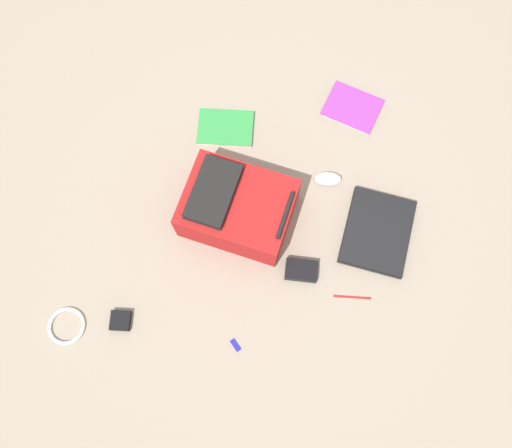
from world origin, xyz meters
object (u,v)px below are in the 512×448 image
(computer_mouse, at_px, (328,179))
(usb_stick, at_px, (235,345))
(book_red, at_px, (352,108))
(cable_coil, at_px, (67,326))
(earbud_pouch, at_px, (121,321))
(laptop, at_px, (378,232))
(book_manual, at_px, (225,128))
(power_brick, at_px, (301,270))
(backpack, at_px, (237,208))
(pen_black, at_px, (352,297))

(computer_mouse, bearing_deg, usb_stick, -27.51)
(book_red, relative_size, cable_coil, 1.85)
(earbud_pouch, relative_size, usb_stick, 1.54)
(computer_mouse, bearing_deg, laptop, 41.72)
(book_manual, relative_size, power_brick, 2.09)
(cable_coil, height_order, usb_stick, cable_coil)
(laptop, bearing_deg, usb_stick, -38.26)
(backpack, bearing_deg, book_red, 148.44)
(laptop, xyz_separation_m, cable_coil, (0.62, -1.04, -0.01))
(laptop, xyz_separation_m, book_manual, (-0.29, -0.68, -0.01))
(earbud_pouch, bearing_deg, cable_coil, -71.04)
(book_manual, xyz_separation_m, usb_stick, (0.83, 0.25, -0.00))
(book_red, bearing_deg, earbud_pouch, -31.87)
(book_red, bearing_deg, usb_stick, -12.59)
(usb_stick, bearing_deg, backpack, -166.60)
(power_brick, distance_m, earbud_pouch, 0.69)
(laptop, distance_m, earbud_pouch, 1.01)
(usb_stick, bearing_deg, cable_coil, -82.74)
(backpack, height_order, book_manual, backpack)
(book_red, distance_m, computer_mouse, 0.35)
(laptop, bearing_deg, earbud_pouch, -57.03)
(book_red, height_order, power_brick, power_brick)
(book_red, distance_m, cable_coil, 1.41)
(book_manual, relative_size, pen_black, 1.80)
(backpack, xyz_separation_m, laptop, (-0.06, 0.54, -0.07))
(book_manual, bearing_deg, book_red, 113.91)
(laptop, relative_size, power_brick, 2.69)
(laptop, xyz_separation_m, book_red, (-0.51, -0.19, -0.01))
(computer_mouse, height_order, power_brick, computer_mouse)
(laptop, bearing_deg, pen_black, -10.07)
(book_red, xyz_separation_m, pen_black, (0.78, 0.14, -0.00))
(cable_coil, xyz_separation_m, usb_stick, (-0.08, 0.61, -0.00))
(laptop, relative_size, pen_black, 2.31)
(book_manual, relative_size, earbud_pouch, 3.49)
(book_red, bearing_deg, computer_mouse, -6.22)
(laptop, bearing_deg, book_manual, -113.46)
(earbud_pouch, bearing_deg, usb_stick, 91.90)
(power_brick, xyz_separation_m, usb_stick, (0.32, -0.17, -0.01))
(book_manual, bearing_deg, computer_mouse, 74.26)
(laptop, distance_m, usb_stick, 0.68)
(computer_mouse, height_order, cable_coil, computer_mouse)
(cable_coil, bearing_deg, usb_stick, 97.26)
(backpack, height_order, computer_mouse, backpack)
(cable_coil, height_order, pen_black, cable_coil)
(backpack, height_order, earbud_pouch, backpack)
(usb_stick, bearing_deg, computer_mouse, 164.40)
(book_red, relative_size, book_manual, 1.01)
(earbud_pouch, bearing_deg, backpack, 147.76)
(cable_coil, bearing_deg, computer_mouse, 134.05)
(laptop, bearing_deg, power_brick, -49.35)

